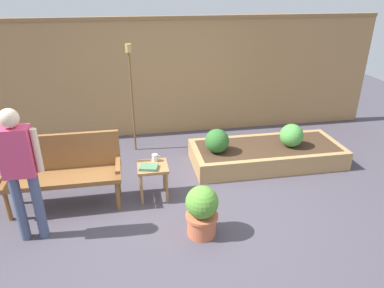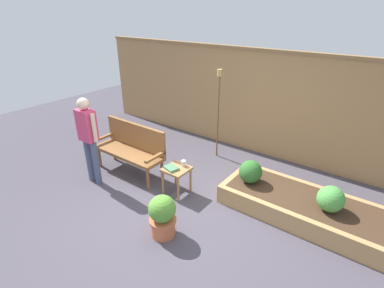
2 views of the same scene
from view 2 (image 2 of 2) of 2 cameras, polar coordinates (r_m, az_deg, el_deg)
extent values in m
plane|color=#47424C|center=(4.68, -2.43, -12.55)|extent=(14.00, 14.00, 0.00)
cube|color=#A37A4C|center=(6.21, 12.78, 7.62)|extent=(8.40, 0.10, 2.10)
cube|color=olive|center=(5.98, 13.81, 17.52)|extent=(8.40, 0.14, 0.06)
cylinder|color=brown|center=(5.29, -5.88, -5.15)|extent=(0.06, 0.06, 0.40)
cylinder|color=brown|center=(5.07, -8.62, -6.77)|extent=(0.06, 0.06, 0.40)
cylinder|color=brown|center=(6.17, -15.02, -1.28)|extent=(0.06, 0.06, 0.40)
cylinder|color=brown|center=(5.98, -17.66, -2.50)|extent=(0.06, 0.06, 0.40)
cube|color=brown|center=(5.50, -12.36, -1.67)|extent=(1.44, 0.48, 0.06)
cube|color=brown|center=(5.51, -11.00, 1.62)|extent=(1.44, 0.06, 0.48)
cube|color=brown|center=(5.95, -16.91, 1.29)|extent=(0.06, 0.48, 0.04)
cube|color=brown|center=(4.99, -7.19, -2.52)|extent=(0.06, 0.48, 0.04)
cylinder|color=#9E7042|center=(4.94, -0.28, -7.16)|extent=(0.04, 0.04, 0.44)
cylinder|color=#9E7042|center=(4.72, -2.72, -8.87)|extent=(0.04, 0.04, 0.44)
cylinder|color=#9E7042|center=(5.11, -3.25, -5.96)|extent=(0.04, 0.04, 0.44)
cylinder|color=#9E7042|center=(4.91, -5.73, -7.54)|extent=(0.04, 0.04, 0.44)
cube|color=#9E7042|center=(4.79, -3.06, -4.94)|extent=(0.40, 0.40, 0.04)
cylinder|color=silver|center=(4.82, -1.71, -3.79)|extent=(0.08, 0.08, 0.10)
torus|color=silver|center=(4.79, -1.29, -3.95)|extent=(0.07, 0.01, 0.07)
cube|color=#4C7A56|center=(4.75, -4.09, -4.70)|extent=(0.26, 0.23, 0.04)
cylinder|color=#C66642|center=(4.19, -5.68, -15.97)|extent=(0.33, 0.33, 0.23)
cylinder|color=#C66642|center=(4.10, -5.76, -14.56)|extent=(0.38, 0.38, 0.04)
sphere|color=#569333|center=(3.98, -5.88, -12.50)|extent=(0.38, 0.38, 0.38)
cube|color=#AD8451|center=(4.42, 18.94, -14.37)|extent=(2.40, 0.09, 0.30)
cube|color=#AD8451|center=(5.15, 22.33, -8.76)|extent=(2.40, 0.09, 0.30)
cube|color=#AD8451|center=(5.10, 8.36, -7.27)|extent=(0.09, 0.82, 0.30)
cube|color=#422D1E|center=(4.77, 20.78, -11.36)|extent=(2.22, 0.82, 0.30)
cylinder|color=brown|center=(4.84, 11.23, -6.93)|extent=(0.04, 0.04, 0.06)
sphere|color=#2D6628|center=(4.76, 11.38, -5.35)|extent=(0.37, 0.37, 0.37)
cylinder|color=brown|center=(4.57, 25.20, -11.29)|extent=(0.04, 0.04, 0.06)
sphere|color=#4C9942|center=(4.48, 25.56, -9.69)|extent=(0.37, 0.37, 0.37)
cylinder|color=brown|center=(5.88, 5.11, 5.04)|extent=(0.03, 0.03, 1.69)
cylinder|color=#AD894C|center=(5.64, 5.48, 13.73)|extent=(0.10, 0.10, 0.13)
cylinder|color=#475170|center=(5.34, -18.27, -3.54)|extent=(0.11, 0.11, 0.82)
cylinder|color=#475170|center=(5.49, -19.51, -2.91)|extent=(0.11, 0.11, 0.82)
cube|color=#D13D66|center=(5.14, -19.95, 3.46)|extent=(0.32, 0.20, 0.54)
cylinder|color=beige|center=(4.98, -18.64, 2.98)|extent=(0.07, 0.07, 0.49)
cylinder|color=beige|center=(5.30, -21.18, 3.91)|extent=(0.07, 0.07, 0.49)
sphere|color=beige|center=(5.02, -20.57, 7.38)|extent=(0.20, 0.20, 0.20)
camera|label=1|loc=(3.05, -71.70, 4.22)|focal=32.85mm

